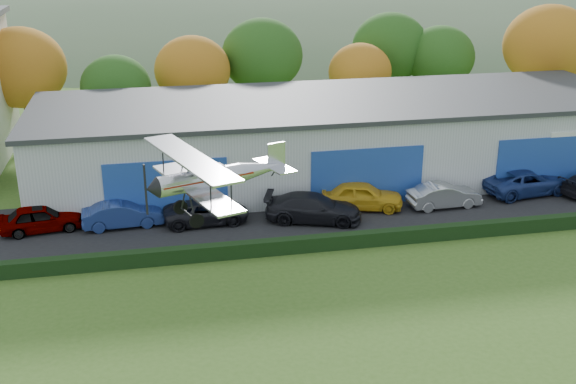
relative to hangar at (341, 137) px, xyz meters
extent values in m
cube|color=black|center=(-2.00, -6.98, -2.63)|extent=(48.00, 9.00, 0.05)
cube|color=black|center=(-2.00, -11.78, -2.26)|extent=(46.00, 0.60, 0.80)
cube|color=#B2B7BC|center=(0.00, 0.02, -0.16)|extent=(40.00, 12.00, 5.00)
cube|color=#2D3033|center=(0.00, 0.02, 2.49)|extent=(40.60, 12.60, 0.30)
cube|color=#20449D|center=(-12.00, -6.03, -0.86)|extent=(7.00, 0.12, 3.60)
cube|color=#20449D|center=(0.00, -6.03, -0.86)|extent=(7.00, 0.12, 3.60)
cube|color=#20449D|center=(12.00, -6.03, -0.86)|extent=(7.00, 0.12, 3.60)
cylinder|color=#3D2614|center=(-22.00, 12.02, -1.08)|extent=(0.36, 0.36, 3.15)
ellipsoid|color=#AB5415|center=(-22.00, 12.02, 3.37)|extent=(6.84, 6.84, 6.16)
cylinder|color=#3D2614|center=(-15.00, 10.02, -1.43)|extent=(0.36, 0.36, 2.45)
ellipsoid|color=#1E4C14|center=(-15.00, 10.02, 2.03)|extent=(5.32, 5.32, 4.79)
cylinder|color=#3D2614|center=(-9.00, 12.02, -1.26)|extent=(0.36, 0.36, 2.80)
ellipsoid|color=#AB5415|center=(-9.00, 12.02, 2.70)|extent=(6.08, 6.08, 5.47)
cylinder|color=#3D2614|center=(-3.00, 14.02, -1.08)|extent=(0.36, 0.36, 3.15)
ellipsoid|color=#1E4C14|center=(-3.00, 14.02, 3.37)|extent=(6.84, 6.84, 6.16)
cylinder|color=#3D2614|center=(5.00, 12.02, -1.43)|extent=(0.36, 0.36, 2.45)
ellipsoid|color=#AB5415|center=(5.00, 12.02, 2.03)|extent=(5.32, 5.32, 4.79)
cylinder|color=#3D2614|center=(13.00, 14.02, -1.26)|extent=(0.36, 0.36, 2.80)
ellipsoid|color=#1E4C14|center=(13.00, 14.02, 2.70)|extent=(6.08, 6.08, 5.47)
cylinder|color=#3D2614|center=(21.00, 10.02, -0.91)|extent=(0.36, 0.36, 3.50)
ellipsoid|color=#AB5415|center=(21.00, 10.02, 4.04)|extent=(7.60, 7.60, 6.84)
cylinder|color=#3D2614|center=(25.00, 14.02, -1.43)|extent=(0.36, 0.36, 2.45)
ellipsoid|color=#1E4C14|center=(25.00, 14.02, 2.03)|extent=(5.32, 5.32, 4.79)
cylinder|color=#3D2614|center=(9.00, 16.02, -1.08)|extent=(0.36, 0.36, 3.15)
ellipsoid|color=#1E4C14|center=(9.00, 16.02, 3.37)|extent=(6.84, 6.84, 6.16)
ellipsoid|color=#4C6642|center=(15.00, 112.02, -18.06)|extent=(320.00, 196.00, 56.00)
ellipsoid|color=#4C6642|center=(85.00, 112.02, -12.56)|extent=(240.00, 126.00, 36.00)
imported|color=gray|center=(-18.99, -6.32, -1.85)|extent=(4.67, 2.40, 1.52)
imported|color=navy|center=(-14.54, -6.58, -1.87)|extent=(4.59, 1.85, 1.48)
imported|color=black|center=(-9.86, -6.99, -1.93)|extent=(4.93, 2.41, 1.35)
imported|color=black|center=(-3.81, -7.95, -1.80)|extent=(5.97, 3.83, 1.61)
imported|color=gold|center=(-0.50, -6.69, -1.77)|extent=(5.24, 3.22, 1.66)
imported|color=silver|center=(4.46, -7.41, -1.87)|extent=(4.52, 1.76, 1.47)
imported|color=navy|center=(10.49, -6.31, -1.82)|extent=(5.98, 3.39, 1.58)
cylinder|color=silver|center=(-10.85, -16.82, 3.45)|extent=(3.73, 1.99, 0.86)
cone|color=silver|center=(-8.12, -15.89, 3.45)|extent=(2.28, 1.50, 0.86)
cone|color=black|center=(-12.80, -17.48, 3.45)|extent=(0.73, 0.97, 0.86)
cube|color=maroon|center=(-10.58, -16.72, 3.50)|extent=(4.10, 2.14, 0.06)
cube|color=black|center=(-10.40, -16.66, 3.86)|extent=(1.28, 0.92, 0.24)
cube|color=silver|center=(-11.03, -16.88, 3.17)|extent=(3.36, 6.93, 0.10)
cube|color=silver|center=(-11.21, -16.94, 4.46)|extent=(3.58, 7.33, 0.10)
cylinder|color=black|center=(-10.64, -19.38, 3.82)|extent=(0.07, 0.07, 1.25)
cylinder|color=black|center=(-9.82, -19.10, 3.82)|extent=(0.07, 0.07, 1.25)
cylinder|color=black|center=(-12.25, -14.65, 3.82)|extent=(0.07, 0.07, 1.25)
cylinder|color=black|center=(-11.43, -14.38, 3.82)|extent=(0.07, 0.07, 1.25)
cylinder|color=black|center=(-11.11, -17.26, 4.13)|extent=(0.12, 0.21, 0.72)
cylinder|color=black|center=(-11.32, -16.62, 4.13)|extent=(0.12, 0.21, 0.72)
cylinder|color=black|center=(-11.26, -17.39, 2.64)|extent=(0.28, 0.65, 1.18)
cylinder|color=black|center=(-11.53, -16.62, 2.64)|extent=(0.28, 0.65, 1.18)
cylinder|color=black|center=(-11.40, -17.00, 2.06)|extent=(0.65, 1.75, 0.07)
cylinder|color=black|center=(-11.12, -17.82, 2.06)|extent=(0.63, 0.33, 0.61)
cylinder|color=black|center=(-11.67, -16.18, 2.06)|extent=(0.63, 0.33, 0.61)
cylinder|color=black|center=(-7.49, -15.67, 3.21)|extent=(0.35, 0.17, 0.40)
cube|color=silver|center=(-7.49, -15.67, 3.50)|extent=(1.62, 2.64, 0.06)
cube|color=silver|center=(-7.39, -15.64, 3.98)|extent=(0.84, 0.33, 1.06)
cube|color=black|center=(-13.05, -17.57, 3.45)|extent=(0.09, 0.13, 2.11)
camera|label=1|loc=(-12.75, -44.19, 13.05)|focal=43.59mm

